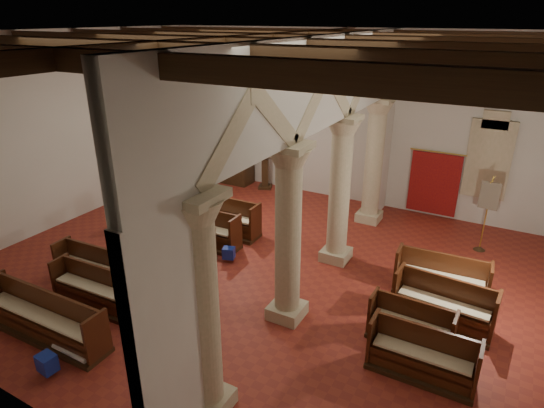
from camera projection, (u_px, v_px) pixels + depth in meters
The scene contains 28 objects.
floor at pixel (253, 267), 12.41m from camera, with size 14.00×14.00×0.00m, color maroon.
ceiling at pixel (249, 33), 10.10m from camera, with size 14.00×14.00×0.00m, color #321C10.
wall_back at pixel (339, 118), 16.10m from camera, with size 14.00×0.02×6.00m, color beige.
wall_front at pixel (31, 273), 6.41m from camera, with size 14.00×0.02×6.00m, color beige.
wall_left at pixel (63, 130), 14.39m from camera, with size 0.02×12.00×6.00m, color beige.
ceiling_beams at pixel (249, 41), 10.17m from camera, with size 13.80×11.80×0.30m, color #342110, non-canonical shape.
arcade at pixel (319, 150), 10.24m from camera, with size 0.90×11.90×6.00m.
window_back at pixel (488, 160), 14.16m from camera, with size 1.00×0.03×2.20m, color #2F6B4C.
pipe_organ at pixel (228, 149), 18.34m from camera, with size 2.10×0.85×4.40m.
lectern at pixel (265, 174), 17.86m from camera, with size 0.67×0.72×1.37m.
dossal_curtain at pixel (434, 183), 15.18m from camera, with size 1.80×0.07×2.17m.
processional_banner at pixel (484, 226), 13.02m from camera, with size 0.52×0.66×2.28m.
hymnal_box_a at pixel (47, 363), 8.60m from camera, with size 0.35×0.28×0.35m, color #162598.
hymnal_box_b at pixel (175, 274), 11.56m from camera, with size 0.35×0.28×0.35m, color navy.
hymnal_box_c at pixel (229, 253), 12.61m from camera, with size 0.32×0.26×0.32m, color #153996.
tube_heater_a at pixel (69, 353), 9.01m from camera, with size 0.09×0.09×0.94m, color white.
tube_heater_b at pixel (46, 316), 10.14m from camera, with size 0.10×0.10×0.97m, color white.
nave_pew_0 at pixel (45, 323), 9.60m from camera, with size 3.24×0.78×1.06m.
nave_pew_1 at pixel (105, 297), 10.53m from camera, with size 2.88×0.77×0.99m.
nave_pew_2 at pixel (110, 278), 11.24m from camera, with size 3.26×0.86×1.04m.
nave_pew_3 at pixel (152, 261), 12.07m from camera, with size 2.51×0.77×0.97m.
nave_pew_4 at pixel (172, 243), 12.98m from camera, with size 2.69×0.75×1.00m.
nave_pew_5 at pixel (189, 230), 13.73m from camera, with size 3.40×0.86×1.10m.
nave_pew_6 at pixel (212, 219), 14.43m from camera, with size 3.27×0.81×1.13m.
aisle_pew_0 at pixel (421, 361), 8.56m from camera, with size 1.99×0.68×1.02m.
aisle_pew_1 at pixel (410, 330), 9.44m from camera, with size 1.74×0.68×0.95m.
aisle_pew_2 at pixel (442, 310), 9.99m from camera, with size 2.17×0.87×1.10m.
aisle_pew_3 at pixel (440, 283), 10.98m from camera, with size 2.19×0.85×1.09m.
Camera 1 is at (5.67, -9.20, 6.37)m, focal length 30.00 mm.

